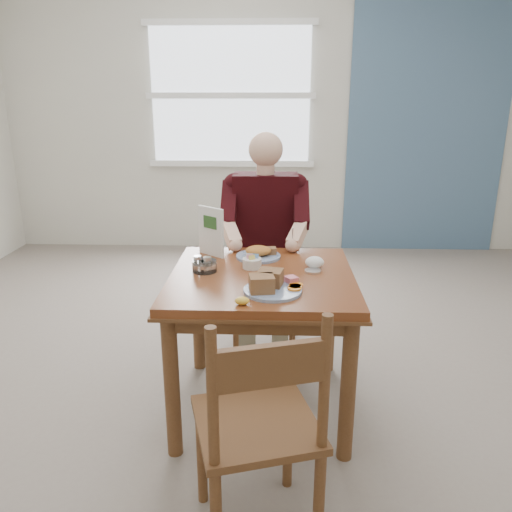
{
  "coord_description": "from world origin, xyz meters",
  "views": [
    {
      "loc": [
        0.06,
        -2.31,
        1.58
      ],
      "look_at": [
        -0.03,
        0.0,
        0.84
      ],
      "focal_mm": 35.0,
      "sensor_mm": 36.0,
      "label": 1
    }
  ],
  "objects_px": {
    "far_plate": "(259,253)",
    "near_plate": "(270,285)",
    "diner": "(265,227)",
    "chair_far": "(265,272)",
    "table": "(262,295)",
    "chair_near": "(259,428)"
  },
  "relations": [
    {
      "from": "chair_far",
      "to": "far_plate",
      "type": "xyz_separation_m",
      "value": [
        -0.02,
        -0.53,
        0.3
      ]
    },
    {
      "from": "diner",
      "to": "chair_far",
      "type": "bearing_deg",
      "value": 90.01
    },
    {
      "from": "chair_far",
      "to": "far_plate",
      "type": "relative_size",
      "value": 3.54
    },
    {
      "from": "chair_near",
      "to": "near_plate",
      "type": "relative_size",
      "value": 3.39
    },
    {
      "from": "near_plate",
      "to": "diner",
      "type": "bearing_deg",
      "value": 92.63
    },
    {
      "from": "far_plate",
      "to": "chair_near",
      "type": "bearing_deg",
      "value": -88.11
    },
    {
      "from": "chair_near",
      "to": "chair_far",
      "type": "bearing_deg",
      "value": 90.49
    },
    {
      "from": "near_plate",
      "to": "chair_far",
      "type": "bearing_deg",
      "value": 92.4
    },
    {
      "from": "chair_near",
      "to": "diner",
      "type": "xyz_separation_m",
      "value": [
        -0.01,
        1.55,
        0.33
      ]
    },
    {
      "from": "chair_near",
      "to": "far_plate",
      "type": "relative_size",
      "value": 3.54
    },
    {
      "from": "table",
      "to": "chair_far",
      "type": "xyz_separation_m",
      "value": [
        0.0,
        0.8,
        -0.16
      ]
    },
    {
      "from": "diner",
      "to": "far_plate",
      "type": "bearing_deg",
      "value": -92.94
    },
    {
      "from": "table",
      "to": "chair_near",
      "type": "height_order",
      "value": "chair_near"
    },
    {
      "from": "near_plate",
      "to": "far_plate",
      "type": "relative_size",
      "value": 1.04
    },
    {
      "from": "far_plate",
      "to": "near_plate",
      "type": "bearing_deg",
      "value": -82.47
    },
    {
      "from": "chair_far",
      "to": "diner",
      "type": "relative_size",
      "value": 0.69
    },
    {
      "from": "table",
      "to": "far_plate",
      "type": "relative_size",
      "value": 3.43
    },
    {
      "from": "table",
      "to": "chair_near",
      "type": "bearing_deg",
      "value": -89.05
    },
    {
      "from": "chair_near",
      "to": "near_plate",
      "type": "bearing_deg",
      "value": 87.26
    },
    {
      "from": "table",
      "to": "diner",
      "type": "relative_size",
      "value": 0.66
    },
    {
      "from": "chair_near",
      "to": "diner",
      "type": "distance_m",
      "value": 1.58
    },
    {
      "from": "chair_far",
      "to": "chair_near",
      "type": "height_order",
      "value": "same"
    }
  ]
}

